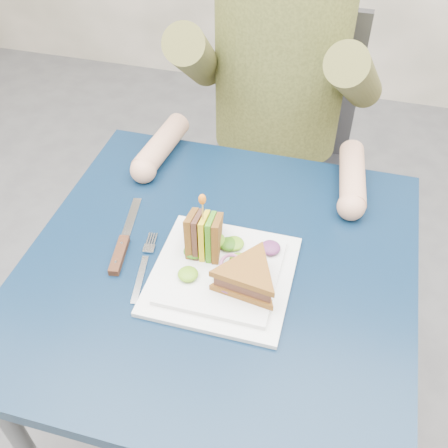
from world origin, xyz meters
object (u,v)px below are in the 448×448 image
(diner, at_px, (281,43))
(knife, at_px, (122,248))
(table, at_px, (218,290))
(sandwich_flat, at_px, (248,277))
(sandwich_upright, at_px, (204,236))
(plate, at_px, (222,274))
(chair, at_px, (279,143))
(fork, at_px, (143,268))

(diner, relative_size, knife, 3.37)
(table, height_order, knife, knife)
(sandwich_flat, distance_m, sandwich_upright, 0.13)
(table, distance_m, knife, 0.21)
(knife, bearing_deg, diner, 71.92)
(plate, relative_size, sandwich_upright, 1.77)
(sandwich_flat, bearing_deg, knife, 171.47)
(chair, height_order, diner, diner)
(sandwich_upright, relative_size, knife, 0.66)
(diner, distance_m, fork, 0.67)
(fork, bearing_deg, table, 19.93)
(fork, bearing_deg, diner, 77.91)
(knife, bearing_deg, fork, -30.64)
(knife, bearing_deg, chair, 74.64)
(diner, height_order, sandwich_upright, diner)
(table, relative_size, knife, 3.40)
(sandwich_flat, bearing_deg, fork, 178.67)
(plate, bearing_deg, table, 120.00)
(table, distance_m, fork, 0.17)
(sandwich_flat, xyz_separation_m, knife, (-0.27, 0.04, -0.04))
(table, distance_m, plate, 0.09)
(knife, bearing_deg, plate, -4.03)
(diner, xyz_separation_m, plate, (0.02, -0.61, -0.18))
(diner, xyz_separation_m, fork, (-0.13, -0.63, -0.18))
(plate, bearing_deg, fork, -172.40)
(sandwich_upright, height_order, knife, sandwich_upright)
(table, distance_m, sandwich_flat, 0.15)
(table, relative_size, diner, 1.01)
(fork, bearing_deg, chair, 79.69)
(plate, distance_m, knife, 0.21)
(chair, distance_m, plate, 0.75)
(plate, height_order, sandwich_flat, sandwich_flat)
(sandwich_flat, xyz_separation_m, sandwich_upright, (-0.10, 0.07, 0.01))
(chair, bearing_deg, sandwich_flat, -84.52)
(chair, distance_m, knife, 0.76)
(sandwich_flat, height_order, sandwich_upright, sandwich_upright)
(knife, bearing_deg, sandwich_upright, 10.56)
(diner, relative_size, sandwich_upright, 5.08)
(table, relative_size, sandwich_upright, 5.11)
(sandwich_flat, height_order, fork, sandwich_flat)
(table, relative_size, sandwich_flat, 4.72)
(sandwich_flat, xyz_separation_m, fork, (-0.21, 0.00, -0.04))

